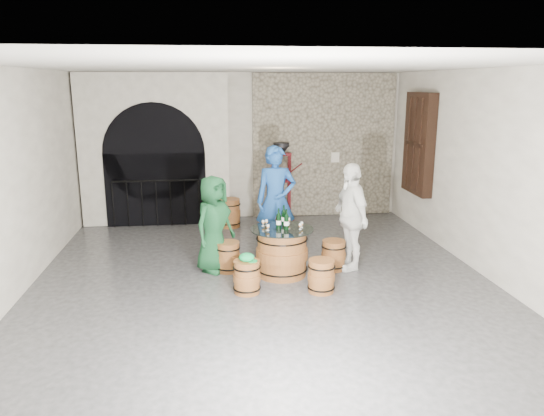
{
  "coord_description": "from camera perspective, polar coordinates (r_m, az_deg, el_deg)",
  "views": [
    {
      "loc": [
        -0.77,
        -7.41,
        2.97
      ],
      "look_at": [
        0.2,
        0.44,
        1.05
      ],
      "focal_mm": 34.0,
      "sensor_mm": 36.0,
      "label": 1
    }
  ],
  "objects": [
    {
      "name": "ground",
      "position": [
        8.02,
        -1.02,
        -8.09
      ],
      "size": [
        8.0,
        8.0,
        0.0
      ],
      "primitive_type": "plane",
      "color": "#303033",
      "rests_on": "ground"
    },
    {
      "name": "wall_back",
      "position": [
        11.52,
        -3.17,
        6.79
      ],
      "size": [
        8.0,
        0.0,
        8.0
      ],
      "primitive_type": "plane",
      "rotation": [
        1.57,
        0.0,
        0.0
      ],
      "color": "beige",
      "rests_on": "ground"
    },
    {
      "name": "wall_front",
      "position": [
        3.75,
        5.39,
        -7.82
      ],
      "size": [
        8.0,
        0.0,
        8.0
      ],
      "primitive_type": "plane",
      "rotation": [
        -1.57,
        0.0,
        0.0
      ],
      "color": "beige",
      "rests_on": "ground"
    },
    {
      "name": "wall_left",
      "position": [
        8.01,
        -26.85,
        2.32
      ],
      "size": [
        0.0,
        8.0,
        8.0
      ],
      "primitive_type": "plane",
      "rotation": [
        1.57,
        0.0,
        1.57
      ],
      "color": "beige",
      "rests_on": "ground"
    },
    {
      "name": "wall_right",
      "position": [
        8.66,
        22.67,
        3.49
      ],
      "size": [
        0.0,
        8.0,
        8.0
      ],
      "primitive_type": "plane",
      "rotation": [
        1.57,
        0.0,
        -1.57
      ],
      "color": "beige",
      "rests_on": "ground"
    },
    {
      "name": "ceiling",
      "position": [
        7.45,
        -1.13,
        15.41
      ],
      "size": [
        8.0,
        8.0,
        0.0
      ],
      "primitive_type": "plane",
      "rotation": [
        3.14,
        0.0,
        0.0
      ],
      "color": "beige",
      "rests_on": "wall_back"
    },
    {
      "name": "stone_facing_panel",
      "position": [
        11.72,
        5.73,
        6.86
      ],
      "size": [
        3.2,
        0.12,
        3.18
      ],
      "primitive_type": "cube",
      "color": "gray",
      "rests_on": "ground"
    },
    {
      "name": "arched_opening",
      "position": [
        11.29,
        -12.8,
        6.25
      ],
      "size": [
        3.1,
        0.6,
        3.19
      ],
      "color": "beige",
      "rests_on": "ground"
    },
    {
      "name": "shuttered_window",
      "position": [
        10.72,
        15.92,
        6.86
      ],
      "size": [
        0.23,
        1.1,
        2.0
      ],
      "color": "black",
      "rests_on": "wall_right"
    },
    {
      "name": "barrel_table",
      "position": [
        8.14,
        1.1,
        -4.91
      ],
      "size": [
        0.99,
        0.99,
        0.77
      ],
      "color": "brown",
      "rests_on": "ground"
    },
    {
      "name": "barrel_stool_left",
      "position": [
        8.38,
        -4.9,
        -5.4
      ],
      "size": [
        0.41,
        0.41,
        0.49
      ],
      "color": "brown",
      "rests_on": "ground"
    },
    {
      "name": "barrel_stool_far",
      "position": [
        9.02,
        0.54,
        -3.95
      ],
      "size": [
        0.41,
        0.41,
        0.49
      ],
      "color": "brown",
      "rests_on": "ground"
    },
    {
      "name": "barrel_stool_right",
      "position": [
        8.48,
        6.83,
        -5.21
      ],
      "size": [
        0.41,
        0.41,
        0.49
      ],
      "color": "brown",
      "rests_on": "ground"
    },
    {
      "name": "barrel_stool_near_right",
      "position": [
        7.58,
        5.48,
        -7.52
      ],
      "size": [
        0.41,
        0.41,
        0.49
      ],
      "color": "brown",
      "rests_on": "ground"
    },
    {
      "name": "barrel_stool_near_left",
      "position": [
        7.52,
        -2.8,
        -7.63
      ],
      "size": [
        0.41,
        0.41,
        0.49
      ],
      "color": "brown",
      "rests_on": "ground"
    },
    {
      "name": "green_cap",
      "position": [
        7.42,
        -2.81,
        -5.5
      ],
      "size": [
        0.26,
        0.22,
        0.12
      ],
      "color": "#0C8E3F",
      "rests_on": "barrel_stool_near_left"
    },
    {
      "name": "person_green",
      "position": [
        8.28,
        -6.44,
        -1.75
      ],
      "size": [
        0.89,
        0.9,
        1.57
      ],
      "primitive_type": "imported",
      "rotation": [
        0.0,
        0.0,
        0.82
      ],
      "color": "#124021",
      "rests_on": "ground"
    },
    {
      "name": "person_blue",
      "position": [
        9.03,
        0.44,
        0.81
      ],
      "size": [
        0.71,
        0.46,
        1.93
      ],
      "primitive_type": "imported",
      "rotation": [
        0.0,
        0.0,
        0.0
      ],
      "color": "navy",
      "rests_on": "ground"
    },
    {
      "name": "person_white",
      "position": [
        8.41,
        8.69,
        -0.93
      ],
      "size": [
        0.6,
        1.08,
        1.75
      ],
      "primitive_type": "imported",
      "rotation": [
        0.0,
        0.0,
        -1.39
      ],
      "color": "white",
      "rests_on": "ground"
    },
    {
      "name": "wine_bottle_left",
      "position": [
        7.99,
        0.74,
        -1.4
      ],
      "size": [
        0.08,
        0.08,
        0.32
      ],
      "color": "black",
      "rests_on": "barrel_table"
    },
    {
      "name": "wine_bottle_center",
      "position": [
        7.94,
        1.6,
        -1.49
      ],
      "size": [
        0.08,
        0.08,
        0.32
      ],
      "color": "black",
      "rests_on": "barrel_table"
    },
    {
      "name": "wine_bottle_right",
      "position": [
        8.2,
        1.32,
        -1.01
      ],
      "size": [
        0.08,
        0.08,
        0.32
      ],
      "color": "black",
      "rests_on": "barrel_table"
    },
    {
      "name": "tasting_glass_a",
      "position": [
        7.91,
        -0.44,
        -2.17
      ],
      "size": [
        0.05,
        0.05,
        0.1
      ],
      "primitive_type": null,
      "color": "#C07025",
      "rests_on": "barrel_table"
    },
    {
      "name": "tasting_glass_b",
      "position": [
        8.08,
        3.31,
        -1.85
      ],
      "size": [
        0.05,
        0.05,
        0.1
      ],
      "primitive_type": null,
      "color": "#C07025",
      "rests_on": "barrel_table"
    },
    {
      "name": "tasting_glass_c",
      "position": [
        8.19,
        -0.61,
        -1.61
      ],
      "size": [
        0.05,
        0.05,
        0.1
      ],
      "primitive_type": null,
      "color": "#C07025",
      "rests_on": "barrel_table"
    },
    {
      "name": "tasting_glass_d",
      "position": [
        8.3,
        1.87,
        -1.41
      ],
      "size": [
        0.05,
        0.05,
        0.1
      ],
      "primitive_type": null,
      "color": "#C07025",
      "rests_on": "barrel_table"
    },
    {
      "name": "tasting_glass_e",
      "position": [
        7.98,
        3.13,
        -2.05
      ],
      "size": [
        0.05,
        0.05,
        0.1
      ],
      "primitive_type": null,
      "color": "#C07025",
      "rests_on": "barrel_table"
    },
    {
      "name": "tasting_glass_f",
      "position": [
        8.15,
        -0.99,
        -1.69
      ],
      "size": [
        0.05,
        0.05,
        0.1
      ],
      "primitive_type": null,
      "color": "#C07025",
      "rests_on": "barrel_table"
    },
    {
      "name": "side_barrel",
      "position": [
        10.92,
        -4.68,
        -0.55
      ],
      "size": [
        0.46,
        0.46,
        0.61
      ],
      "rotation": [
        0.0,
        0.0,
        -0.24
      ],
      "color": "brown",
      "rests_on": "ground"
    },
    {
      "name": "corking_press",
      "position": [
        11.24,
        1.04,
        3.58
      ],
      "size": [
        0.73,
        0.44,
        1.73
      ],
      "rotation": [
        0.0,
        0.0,
        0.12
      ],
      "color": "#4D0C12",
      "rests_on": "ground"
    },
    {
      "name": "control_box",
      "position": [
        11.73,
        6.98,
        5.61
      ],
      "size": [
        0.18,
        0.1,
        0.22
      ],
      "primitive_type": "cube",
      "color": "silver",
      "rests_on": "wall_back"
    }
  ]
}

